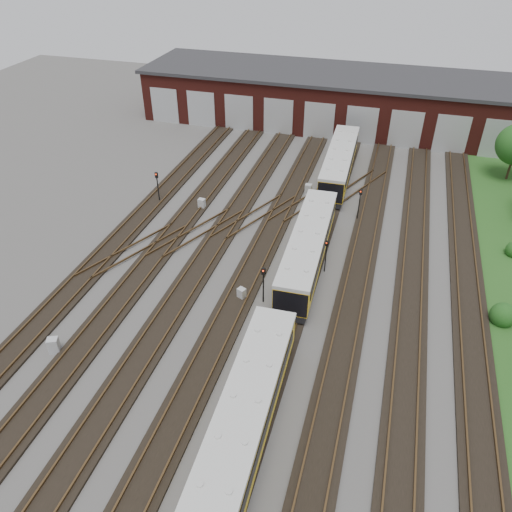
# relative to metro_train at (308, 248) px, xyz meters

# --- Properties ---
(ground) EXTENTS (120.00, 120.00, 0.00)m
(ground) POSITION_rel_metro_train_xyz_m (-2.00, -7.94, -1.79)
(ground) COLOR #4A4845
(ground) RESTS_ON ground
(track_network) EXTENTS (30.40, 70.00, 0.33)m
(track_network) POSITION_rel_metro_train_xyz_m (-2.17, -7.35, -1.69)
(track_network) COLOR black
(track_network) RESTS_ON ground
(maintenance_shed) EXTENTS (51.00, 12.50, 6.35)m
(maintenance_shed) POSITION_rel_metro_train_xyz_m (-2.01, 32.03, 1.41)
(maintenance_shed) COLOR #4E1813
(maintenance_shed) RESTS_ON ground
(metro_train) EXTENTS (2.87, 45.89, 2.86)m
(metro_train) POSITION_rel_metro_train_xyz_m (0.00, 0.00, 0.00)
(metro_train) COLOR black
(metro_train) RESTS_ON ground
(signal_mast_0) EXTENTS (0.29, 0.27, 3.08)m
(signal_mast_0) POSITION_rel_metro_train_xyz_m (-15.64, 6.32, 0.20)
(signal_mast_0) COLOR black
(signal_mast_0) RESTS_ON ground
(signal_mast_1) EXTENTS (0.27, 0.25, 3.00)m
(signal_mast_1) POSITION_rel_metro_train_xyz_m (-2.14, -5.03, 0.15)
(signal_mast_1) COLOR black
(signal_mast_1) RESTS_ON ground
(signal_mast_2) EXTENTS (0.26, 0.25, 2.81)m
(signal_mast_2) POSITION_rel_metro_train_xyz_m (1.44, -0.19, 0.00)
(signal_mast_2) COLOR black
(signal_mast_2) RESTS_ON ground
(signal_mast_3) EXTENTS (0.26, 0.24, 3.06)m
(signal_mast_3) POSITION_rel_metro_train_xyz_m (2.93, 8.26, 0.16)
(signal_mast_3) COLOR black
(signal_mast_3) RESTS_ON ground
(relay_cabinet_0) EXTENTS (0.82, 0.76, 1.10)m
(relay_cabinet_0) POSITION_rel_metro_train_xyz_m (-13.53, -13.46, -1.24)
(relay_cabinet_0) COLOR #AFB1B4
(relay_cabinet_0) RESTS_ON ground
(relay_cabinet_1) EXTENTS (0.63, 0.53, 1.01)m
(relay_cabinet_1) POSITION_rel_metro_train_xyz_m (-11.26, 6.24, -1.29)
(relay_cabinet_1) COLOR #AFB1B4
(relay_cabinet_1) RESTS_ON ground
(relay_cabinet_2) EXTENTS (0.68, 0.63, 0.91)m
(relay_cabinet_2) POSITION_rel_metro_train_xyz_m (-3.72, -5.13, -1.34)
(relay_cabinet_2) COLOR #AFB1B4
(relay_cabinet_2) RESTS_ON ground
(relay_cabinet_3) EXTENTS (0.64, 0.53, 1.06)m
(relay_cabinet_3) POSITION_rel_metro_train_xyz_m (-2.30, 11.83, -1.26)
(relay_cabinet_3) COLOR #AFB1B4
(relay_cabinet_3) RESTS_ON ground
(relay_cabinet_4) EXTENTS (0.70, 0.60, 1.10)m
(relay_cabinet_4) POSITION_rel_metro_train_xyz_m (0.70, -0.26, -1.25)
(relay_cabinet_4) COLOR #AFB1B4
(relay_cabinet_4) RESTS_ON ground
(bush_0) EXTENTS (1.74, 1.74, 1.74)m
(bush_0) POSITION_rel_metro_train_xyz_m (14.00, -2.48, -0.92)
(bush_0) COLOR #144714
(bush_0) RESTS_ON ground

